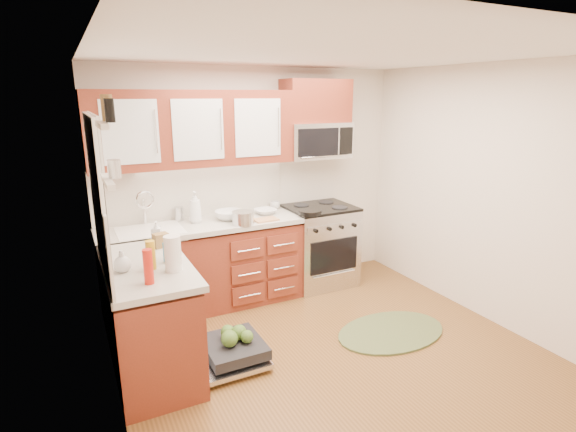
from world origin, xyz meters
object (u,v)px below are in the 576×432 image
stock_pot (243,218)px  paper_towel_roll (173,253)px  cutting_board (266,220)px  skillet (310,212)px  upper_cabinets (193,129)px  bowl_b (229,215)px  dishwasher (229,353)px  rug (391,332)px  microwave (316,140)px  bowl_a (265,211)px  range (320,245)px  cup (275,205)px  sink (151,243)px

stock_pot → paper_towel_roll: bearing=-134.3°
stock_pot → cutting_board: bearing=5.8°
cutting_board → stock_pot: bearing=-174.2°
skillet → stock_pot: stock_pot is taller
upper_cabinets → bowl_b: (0.30, -0.11, -0.90)m
dishwasher → rug: 1.57m
cutting_board → dishwasher: bearing=-129.0°
skillet → cutting_board: skillet is taller
microwave → dishwasher: bearing=-140.9°
cutting_board → paper_towel_roll: (-1.18, -0.96, 0.13)m
dishwasher → bowl_b: (0.44, 1.16, 0.87)m
rug → bowl_a: bearing=115.9°
upper_cabinets → bowl_b: 0.96m
upper_cabinets → rug: (1.42, -1.49, -1.86)m
range → rug: bearing=-89.5°
microwave → paper_towel_roll: microwave is taller
range → dishwasher: (-1.54, -1.13, -0.38)m
upper_cabinets → bowl_b: upper_cabinets is taller
dishwasher → bowl_a: bowl_a is taller
stock_pot → microwave: bearing=17.6°
skillet → bowl_b: 0.87m
cup → paper_towel_roll: bearing=-137.1°
microwave → cup: (-0.48, 0.10, -0.73)m
sink → bowl_a: size_ratio=2.66×
rug → sink: bearing=145.5°
rug → range: bearing=90.5°
upper_cabinets → microwave: upper_cabinets is taller
skillet → bowl_a: (-0.39, 0.31, -0.02)m
microwave → skillet: bearing=-127.1°
microwave → bowl_b: bearing=-175.4°
sink → stock_pot: stock_pot is taller
upper_cabinets → range: bearing=-5.9°
bowl_b → cup: (0.62, 0.19, -0.00)m
stock_pot → cup: (0.56, 0.43, -0.02)m
dishwasher → cup: bearing=51.9°
upper_cabinets → dishwasher: upper_cabinets is taller
paper_towel_roll → cup: (1.47, 1.37, -0.09)m
dishwasher → microwave: bearing=39.1°
upper_cabinets → paper_towel_roll: bearing=-113.0°
cup → cutting_board: bearing=-126.1°
bowl_b → rug: bearing=-51.0°
upper_cabinets → bowl_a: (0.73, -0.09, -0.92)m
cup → rug: bearing=-72.6°
microwave → rug: microwave is taller
upper_cabinets → rug: size_ratio=1.85×
rug → skillet: skillet is taller
upper_cabinets → cup: (0.93, 0.07, -0.90)m
range → sink: (-1.93, -0.01, 0.33)m
sink → cup: 1.48m
range → bowl_a: bearing=175.0°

